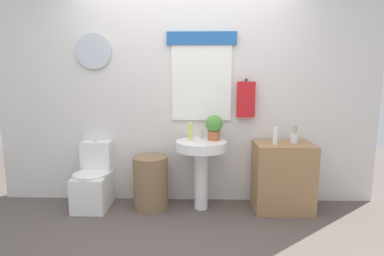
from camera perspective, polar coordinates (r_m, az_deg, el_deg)
ground_plane at (r=2.82m, az=-2.25°, el=-21.64°), size 8.00×8.00×0.00m
back_wall at (r=3.56m, az=-1.11°, el=7.00°), size 4.40×0.18×2.60m
toilet at (r=3.70m, az=-17.74°, el=-9.56°), size 0.38×0.51×0.74m
laundry_hamper at (r=3.50m, az=-7.69°, el=-10.01°), size 0.38×0.38×0.59m
pedestal_sink at (r=3.37m, az=1.72°, el=-5.37°), size 0.56×0.56×0.77m
faucet at (r=3.44m, az=1.73°, el=-1.21°), size 0.03×0.03×0.10m
wooden_cabinet at (r=3.55m, az=16.52°, el=-8.69°), size 0.62×0.44×0.75m
soap_bottle at (r=3.36m, az=-0.31°, el=-0.64°), size 0.05×0.05×0.19m
potted_plant at (r=3.36m, az=4.13°, el=0.29°), size 0.19×0.19×0.27m
lotion_bottle at (r=3.37m, az=15.27°, el=-1.39°), size 0.05×0.05×0.18m
toothbrush_cup at (r=3.49m, az=18.48°, el=-1.80°), size 0.08×0.08×0.19m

